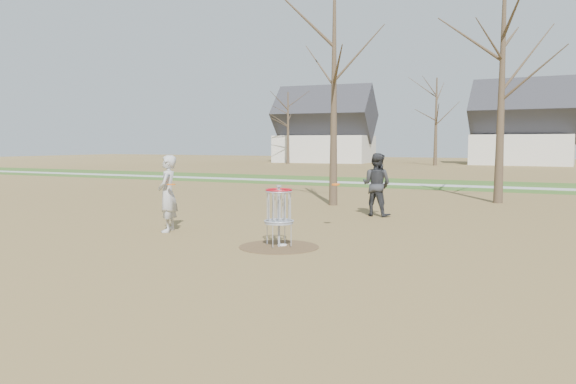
% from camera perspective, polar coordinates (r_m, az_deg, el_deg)
% --- Properties ---
extents(ground, '(160.00, 160.00, 0.00)m').
position_cam_1_polar(ground, '(12.62, -0.92, -5.61)').
color(ground, brown).
rests_on(ground, ground).
extents(green_band, '(160.00, 8.00, 0.01)m').
position_cam_1_polar(green_band, '(32.64, 15.89, 0.74)').
color(green_band, '#2D5119').
rests_on(green_band, ground).
extents(footpath, '(160.00, 1.50, 0.01)m').
position_cam_1_polar(footpath, '(31.66, 15.57, 0.64)').
color(footpath, '#9E9E99').
rests_on(footpath, green_band).
extents(dirt_circle, '(1.80, 1.80, 0.01)m').
position_cam_1_polar(dirt_circle, '(12.62, -0.92, -5.58)').
color(dirt_circle, '#47331E').
rests_on(dirt_circle, ground).
extents(player_standing, '(0.73, 0.86, 2.01)m').
position_cam_1_polar(player_standing, '(14.98, -12.13, -0.17)').
color(player_standing, '#B3B3B3').
rests_on(player_standing, ground).
extents(player_throwing, '(1.08, 0.89, 2.01)m').
position_cam_1_polar(player_throwing, '(18.05, 8.98, 0.75)').
color(player_throwing, '#2C2D30').
rests_on(player_throwing, ground).
extents(disc_grounded, '(0.22, 0.22, 0.02)m').
position_cam_1_polar(disc_grounded, '(12.77, -0.60, -5.39)').
color(disc_grounded, white).
rests_on(disc_grounded, dirt_circle).
extents(discs_in_play, '(3.76, 2.70, 0.09)m').
position_cam_1_polar(discs_in_play, '(14.69, -2.92, 0.78)').
color(discs_in_play, '#E75A0C').
rests_on(discs_in_play, ground).
extents(disc_golf_basket, '(0.64, 0.64, 1.35)m').
position_cam_1_polar(disc_golf_basket, '(12.48, -0.93, -1.48)').
color(disc_golf_basket, '#9EA3AD').
rests_on(disc_golf_basket, ground).
extents(bare_trees, '(52.62, 44.98, 9.00)m').
position_cam_1_polar(bare_trees, '(47.11, 21.35, 8.34)').
color(bare_trees, '#382B1E').
rests_on(bare_trees, ground).
extents(houses_row, '(56.51, 10.01, 7.26)m').
position_cam_1_polar(houses_row, '(63.66, 24.78, 5.62)').
color(houses_row, silver).
rests_on(houses_row, ground).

